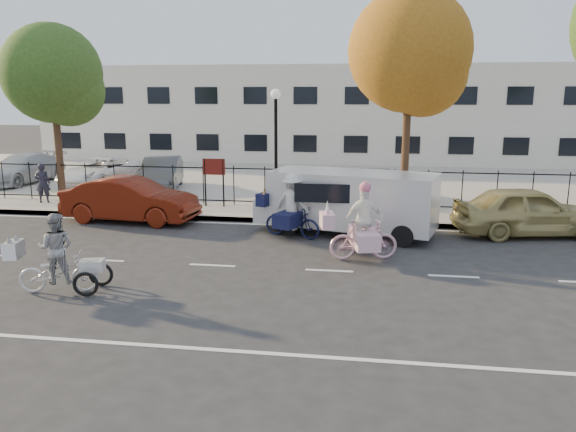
% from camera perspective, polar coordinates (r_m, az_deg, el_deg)
% --- Properties ---
extents(ground, '(120.00, 120.00, 0.00)m').
position_cam_1_polar(ground, '(14.57, -7.68, -5.01)').
color(ground, '#333334').
extents(road_markings, '(60.00, 9.52, 0.01)m').
position_cam_1_polar(road_markings, '(14.57, -7.68, -4.99)').
color(road_markings, silver).
rests_on(road_markings, ground).
extents(curb, '(60.00, 0.10, 0.15)m').
position_cam_1_polar(curb, '(19.28, -3.55, -0.39)').
color(curb, '#A8A399').
rests_on(curb, ground).
extents(sidewalk, '(60.00, 2.20, 0.15)m').
position_cam_1_polar(sidewalk, '(20.29, -2.93, 0.25)').
color(sidewalk, '#A8A399').
rests_on(sidewalk, ground).
extents(parking_lot, '(60.00, 15.60, 0.15)m').
position_cam_1_polar(parking_lot, '(28.93, 0.55, 3.90)').
color(parking_lot, '#A8A399').
rests_on(parking_lot, ground).
extents(iron_fence, '(58.00, 0.06, 1.50)m').
position_cam_1_polar(iron_fence, '(21.19, -2.37, 3.05)').
color(iron_fence, black).
rests_on(iron_fence, sidewalk).
extents(building, '(34.00, 10.00, 6.00)m').
position_cam_1_polar(building, '(38.57, 2.65, 10.37)').
color(building, silver).
rests_on(building, ground).
extents(lamppost, '(0.36, 0.36, 4.33)m').
position_cam_1_polar(lamppost, '(20.47, -1.25, 8.96)').
color(lamppost, black).
rests_on(lamppost, sidewalk).
extents(street_sign, '(0.85, 0.06, 1.80)m').
position_cam_1_polar(street_sign, '(21.16, -7.53, 4.36)').
color(street_sign, black).
rests_on(street_sign, sidewalk).
extents(zebra_trike, '(2.10, 1.11, 1.79)m').
position_cam_1_polar(zebra_trike, '(13.36, -22.37, -4.35)').
color(zebra_trike, silver).
rests_on(zebra_trike, ground).
extents(unicorn_bike, '(2.13, 1.52, 2.09)m').
position_cam_1_polar(unicorn_bike, '(14.87, 7.58, -1.55)').
color(unicorn_bike, beige).
rests_on(unicorn_bike, ground).
extents(bull_bike, '(2.16, 1.54, 1.96)m').
position_cam_1_polar(bull_bike, '(17.09, 0.35, 0.40)').
color(bull_bike, '#0F1333').
rests_on(bull_bike, ground).
extents(white_van, '(5.89, 3.08, 1.96)m').
position_cam_1_polar(white_van, '(17.45, 6.21, 1.59)').
color(white_van, silver).
rests_on(white_van, ground).
extents(red_sedan, '(4.72, 1.99, 1.52)m').
position_cam_1_polar(red_sedan, '(19.92, -15.72, 1.58)').
color(red_sedan, '#5D180A').
rests_on(red_sedan, ground).
extents(gold_sedan, '(4.78, 2.62, 1.54)m').
position_cam_1_polar(gold_sedan, '(18.82, 23.26, 0.47)').
color(gold_sedan, tan).
rests_on(gold_sedan, ground).
extents(pedestrian, '(0.65, 0.52, 1.54)m').
position_cam_1_polar(pedestrian, '(23.79, -23.66, 3.09)').
color(pedestrian, black).
rests_on(pedestrian, sidewalk).
extents(lot_car_a, '(2.36, 4.87, 1.37)m').
position_cam_1_polar(lot_car_a, '(29.57, -25.35, 4.39)').
color(lot_car_a, '#B6BABE').
rests_on(lot_car_a, parking_lot).
extents(lot_car_b, '(2.82, 4.93, 1.29)m').
position_cam_1_polar(lot_car_b, '(27.39, -18.53, 4.32)').
color(lot_car_b, white).
rests_on(lot_car_b, parking_lot).
extents(lot_car_c, '(2.47, 4.56, 1.43)m').
position_cam_1_polar(lot_car_c, '(25.52, -12.72, 4.26)').
color(lot_car_c, '#484C50').
rests_on(lot_car_c, parking_lot).
extents(lot_car_d, '(2.28, 3.89, 1.24)m').
position_cam_1_polar(lot_car_d, '(23.19, 9.54, 3.38)').
color(lot_car_d, '#AFB1B7').
rests_on(lot_car_d, parking_lot).
extents(tree_west, '(3.80, 3.80, 6.97)m').
position_cam_1_polar(tree_west, '(23.99, -22.44, 12.78)').
color(tree_west, '#442D1D').
rests_on(tree_west, ground).
extents(tree_mid, '(4.34, 4.34, 7.96)m').
position_cam_1_polar(tree_mid, '(20.98, 12.64, 15.48)').
color(tree_mid, '#442D1D').
rests_on(tree_mid, ground).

